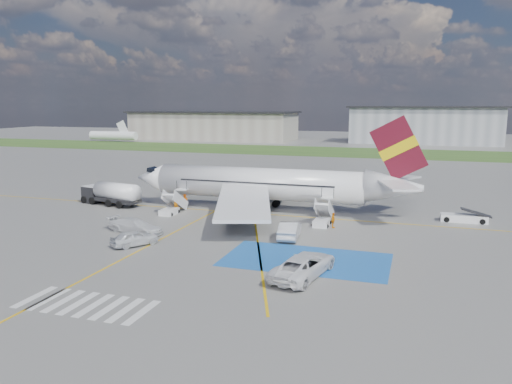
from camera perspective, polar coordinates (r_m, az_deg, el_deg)
ground at (r=49.74m, az=-4.61°, el=-5.30°), size 400.00×400.00×0.00m
grass_strip at (r=141.07m, az=10.44°, el=4.51°), size 400.00×30.00×0.01m
taxiway_line_main at (r=60.65m, az=-0.25°, el=-2.46°), size 120.00×0.20×0.01m
taxiway_line_cross at (r=43.59m, az=-15.91°, el=-7.87°), size 0.20×60.00×0.01m
taxiway_line_diag at (r=60.65m, az=-0.25°, el=-2.46°), size 20.71×56.45×0.01m
staging_box at (r=43.17m, az=5.75°, el=-7.71°), size 14.00×8.00×0.01m
crosswalk at (r=35.72m, az=-18.83°, el=-12.07°), size 9.00×4.00×0.01m
terminal_west at (r=189.31m, az=-4.88°, el=7.52°), size 60.00×22.00×10.00m
terminal_centre at (r=179.37m, az=18.64°, el=7.22°), size 48.00×18.00×12.00m
airliner at (r=61.46m, az=1.67°, el=0.91°), size 36.81×32.95×11.92m
airstairs_fwd at (r=61.21m, az=-9.71°, el=-1.90°), size 1.90×5.20×3.60m
airstairs_aft at (r=55.22m, az=7.58°, el=-3.15°), size 1.90×5.20×3.60m
fuel_tanker at (r=68.18m, az=-16.22°, el=-0.38°), size 9.20×4.31×3.04m
gpu_cart at (r=70.40m, az=-15.51°, el=-0.54°), size 2.03×1.64×1.47m
belt_loader at (r=61.02m, az=22.70°, el=-2.80°), size 5.37×2.10×1.60m
car_silver_a at (r=48.22m, az=-13.71°, el=-5.12°), size 3.99×4.65×1.51m
car_silver_b at (r=49.52m, az=3.87°, el=-4.33°), size 2.41×5.38×1.72m
van_white_a at (r=38.95m, az=5.51°, el=-7.93°), size 3.90×6.50×2.28m
van_white_b at (r=53.02m, az=-13.65°, el=-3.51°), size 5.26×3.07×1.93m
crew_fwd at (r=62.12m, az=-9.10°, el=-1.47°), size 0.74×0.76×1.76m
crew_nose at (r=63.80m, az=-8.14°, el=-1.08°), size 1.13×1.16×1.89m
crew_aft at (r=54.10m, az=8.80°, el=-3.22°), size 0.45×0.99×1.66m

